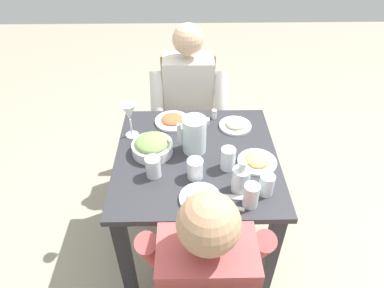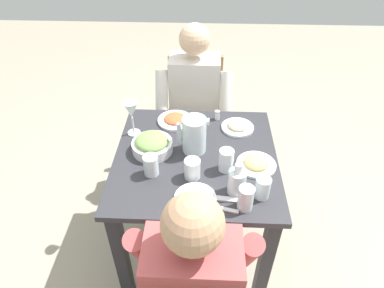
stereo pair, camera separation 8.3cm
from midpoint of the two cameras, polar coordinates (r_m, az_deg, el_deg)
The scene contains 21 objects.
ground_plane at distance 2.27m, azimuth -0.51°, elevation -16.41°, with size 8.00×8.00×0.00m, color #9E937F.
dining_table at distance 1.80m, azimuth -0.62°, elevation -5.42°, with size 0.81×0.81×0.75m.
chair_near at distance 2.48m, azimuth -1.56°, elevation 5.66°, with size 0.40×0.40×0.88m.
diner_near at distance 2.23m, azimuth -1.63°, elevation 5.90°, with size 0.48×0.53×1.18m.
diner_far at distance 1.41m, azimuth 0.18°, elevation -21.17°, with size 0.48×0.53×1.18m.
water_pitcher at distance 1.67m, azimuth -1.05°, elevation 1.53°, with size 0.16×0.12×0.19m.
salad_bowl at distance 1.71m, azimuth -8.11°, elevation -0.34°, with size 0.21×0.21×0.09m.
plate_beans at distance 1.89m, azimuth 6.06°, elevation 3.23°, with size 0.18×0.18×0.04m.
plate_yoghurt at distance 1.48m, azimuth -0.23°, elevation -8.94°, with size 0.19×0.19×0.05m.
plate_fries at distance 1.67m, azimuth 9.55°, elevation -2.78°, with size 0.19×0.19×0.05m.
plate_rice_curry at distance 1.92m, azimuth -4.56°, elevation 4.00°, with size 0.20×0.20×0.04m.
water_glass_by_pitcher at distance 1.60m, azimuth 4.59°, elevation -2.50°, with size 0.07×0.07×0.11m, color silver.
water_glass_near_right at distance 1.58m, azimuth -8.07°, elevation -3.88°, with size 0.07×0.07×0.10m, color silver.
water_glass_near_left at distance 1.56m, azimuth -1.02°, elevation -4.21°, with size 0.08×0.08×0.10m, color silver.
water_glass_far_left at distance 1.45m, azimuth 8.27°, elevation -8.62°, with size 0.07×0.07×0.11m, color silver.
water_glass_center at distance 1.51m, azimuth 10.89°, elevation -6.77°, with size 0.07×0.07×0.10m, color silver.
wine_glass at distance 1.78m, azimuth -11.86°, elevation 5.01°, with size 0.08×0.08×0.20m.
oil_carafe at distance 1.50m, azimuth 6.63°, elevation -6.17°, with size 0.08×0.08×0.16m.
salt_shaker at distance 1.95m, azimuth 2.53°, elevation 5.04°, with size 0.03×0.03×0.05m.
fork_near at distance 1.50m, azimuth 4.60°, elevation -8.97°, with size 0.17×0.03×0.01m, color silver.
knife_near at distance 1.46m, azimuth 3.56°, elevation -10.49°, with size 0.18×0.02×0.01m, color silver.
Camera 1 is at (0.05, 1.28, 1.87)m, focal length 31.64 mm.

